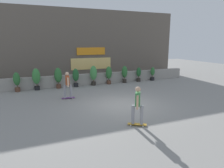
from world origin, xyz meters
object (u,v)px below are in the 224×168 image
object	(u,v)px
skater_far_left	(68,84)
potted_plant_1	(36,77)
potted_plant_3	(76,76)
potted_plant_2	(58,76)
potted_plant_8	(153,73)
potted_plant_0	(17,81)
potted_plant_6	(125,73)
skater_by_wall_right	(138,104)
potted_plant_5	(109,74)
potted_plant_7	(139,74)
potted_plant_4	(93,74)

from	to	relation	value
skater_far_left	potted_plant_1	bearing A→B (deg)	117.87
potted_plant_3	potted_plant_2	bearing A→B (deg)	180.00
potted_plant_8	potted_plant_0	bearing A→B (deg)	180.00
potted_plant_6	potted_plant_2	bearing A→B (deg)	180.00
potted_plant_2	skater_by_wall_right	distance (m)	8.69
potted_plant_2	potted_plant_3	world-z (taller)	potted_plant_2
potted_plant_6	potted_plant_3	bearing A→B (deg)	180.00
potted_plant_5	potted_plant_7	distance (m)	2.86
skater_by_wall_right	potted_plant_3	bearing A→B (deg)	95.29
potted_plant_0	potted_plant_5	world-z (taller)	potted_plant_5
potted_plant_2	potted_plant_4	bearing A→B (deg)	0.00
potted_plant_4	potted_plant_6	xyz separation A→B (m)	(2.79, 0.00, -0.10)
potted_plant_8	skater_by_wall_right	world-z (taller)	skater_by_wall_right
potted_plant_1	potted_plant_2	size ratio (longest dim) A/B	1.02
potted_plant_4	potted_plant_5	distance (m)	1.33
potted_plant_6	potted_plant_7	bearing A→B (deg)	0.00
skater_far_left	potted_plant_3	bearing A→B (deg)	69.58
potted_plant_2	skater_far_left	xyz separation A→B (m)	(0.14, -3.21, 0.02)
potted_plant_3	potted_plant_7	bearing A→B (deg)	0.00
skater_far_left	potted_plant_4	bearing A→B (deg)	50.50
potted_plant_2	skater_by_wall_right	world-z (taller)	skater_by_wall_right
potted_plant_2	skater_by_wall_right	size ratio (longest dim) A/B	0.93
potted_plant_1	potted_plant_8	xyz separation A→B (m)	(9.99, 0.00, -0.29)
potted_plant_2	skater_by_wall_right	bearing A→B (deg)	-75.89
potted_plant_6	potted_plant_5	bearing A→B (deg)	-180.00
potted_plant_3	potted_plant_0	bearing A→B (deg)	180.00
potted_plant_3	potted_plant_6	world-z (taller)	potted_plant_6
potted_plant_1	potted_plant_8	size ratio (longest dim) A/B	1.32
potted_plant_1	skater_by_wall_right	bearing A→B (deg)	-66.45
potted_plant_0	potted_plant_8	distance (m)	11.30
potted_plant_0	potted_plant_3	bearing A→B (deg)	0.00
potted_plant_3	skater_by_wall_right	xyz separation A→B (m)	(0.78, -8.43, 0.11)
potted_plant_1	skater_far_left	bearing A→B (deg)	-62.13
potted_plant_6	skater_by_wall_right	size ratio (longest dim) A/B	0.86
potted_plant_2	potted_plant_6	world-z (taller)	potted_plant_2
potted_plant_1	potted_plant_7	xyz separation A→B (m)	(8.54, 0.00, -0.25)
potted_plant_1	skater_by_wall_right	world-z (taller)	skater_by_wall_right
potted_plant_0	potted_plant_3	size ratio (longest dim) A/B	0.96
potted_plant_1	potted_plant_6	distance (m)	7.14
potted_plant_7	potted_plant_6	bearing A→B (deg)	180.00
potted_plant_5	potted_plant_7	world-z (taller)	potted_plant_5
potted_plant_0	potted_plant_1	bearing A→B (deg)	0.00
potted_plant_2	potted_plant_4	size ratio (longest dim) A/B	0.99
potted_plant_3	potted_plant_7	size ratio (longest dim) A/B	1.14
potted_plant_6	skater_by_wall_right	xyz separation A→B (m)	(-3.46, -8.43, 0.10)
potted_plant_3	potted_plant_1	bearing A→B (deg)	180.00
skater_far_left	skater_by_wall_right	distance (m)	5.58
potted_plant_3	potted_plant_7	world-z (taller)	potted_plant_3
potted_plant_8	skater_by_wall_right	xyz separation A→B (m)	(-6.31, -8.43, 0.29)
potted_plant_6	potted_plant_7	size ratio (longest dim) A/B	1.15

